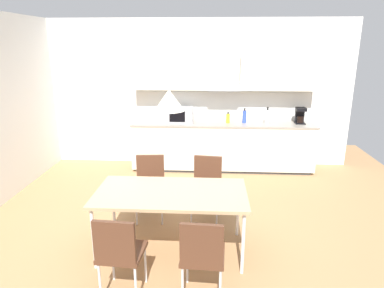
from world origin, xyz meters
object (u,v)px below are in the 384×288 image
object	(u,v)px
dining_table	(171,195)
chair_far_left	(150,181)
bottle_yellow	(228,118)
microwave	(180,115)
coffee_maker	(300,115)
chair_far_right	(207,182)
bottle_white	(267,117)
chair_near_right	(202,252)
chair_near_left	(119,249)
bottle_blue	(244,117)
pendant_lamp	(169,100)

from	to	relation	value
dining_table	chair_far_left	xyz separation A→B (m)	(-0.39, 0.82, -0.17)
dining_table	bottle_yellow	bearing A→B (deg)	74.91
microwave	bottle_yellow	size ratio (longest dim) A/B	2.27
coffee_maker	chair_far_right	xyz separation A→B (m)	(-1.69, -2.02, -0.53)
bottle_white	dining_table	size ratio (longest dim) A/B	0.18
chair_near_right	chair_far_right	distance (m)	1.64
chair_near_right	chair_far_left	bearing A→B (deg)	115.02
microwave	chair_near_left	world-z (taller)	microwave
bottle_yellow	bottle_blue	xyz separation A→B (m)	(0.31, 0.04, 0.03)
dining_table	chair_near_left	bearing A→B (deg)	-115.29
coffee_maker	chair_far_left	distance (m)	3.24
bottle_yellow	chair_far_left	bearing A→B (deg)	-120.11
bottle_blue	chair_far_left	xyz separation A→B (m)	(-1.45, -2.00, -0.50)
microwave	chair_near_right	xyz separation A→B (m)	(0.52, -3.63, -0.52)
microwave	dining_table	world-z (taller)	microwave
bottle_yellow	chair_far_left	world-z (taller)	bottle_yellow
coffee_maker	chair_far_right	bearing A→B (deg)	-130.00
pendant_lamp	dining_table	bearing A→B (deg)	-122.01
dining_table	chair_near_right	size ratio (longest dim) A/B	1.95
coffee_maker	chair_far_right	size ratio (longest dim) A/B	0.34
bottle_blue	chair_near_right	world-z (taller)	bottle_blue
bottle_yellow	dining_table	distance (m)	2.90
coffee_maker	pendant_lamp	world-z (taller)	pendant_lamp
coffee_maker	pendant_lamp	distance (m)	3.59
coffee_maker	chair_near_right	size ratio (longest dim) A/B	0.34
bottle_blue	chair_far_right	distance (m)	2.17
chair_near_right	chair_far_right	world-z (taller)	same
chair_near_left	chair_far_right	world-z (taller)	same
bottle_blue	chair_near_left	size ratio (longest dim) A/B	0.32
bottle_white	chair_near_right	size ratio (longest dim) A/B	0.35
chair_far_right	bottle_blue	bearing A→B (deg)	71.59
bottle_blue	chair_far_right	size ratio (longest dim) A/B	0.32
bottle_blue	chair_far_right	bearing A→B (deg)	-108.41
bottle_yellow	chair_near_right	bearing A→B (deg)	-95.92
pendant_lamp	coffee_maker	bearing A→B (deg)	53.69
microwave	chair_near_left	size ratio (longest dim) A/B	0.55
chair_far_left	chair_near_right	distance (m)	1.81
bottle_yellow	pendant_lamp	bearing A→B (deg)	-105.09
bottle_blue	chair_near_right	size ratio (longest dim) A/B	0.32
bottle_blue	chair_near_right	bearing A→B (deg)	-100.59
pendant_lamp	chair_near_left	bearing A→B (deg)	-115.29
bottle_blue	pendant_lamp	bearing A→B (deg)	-110.54
dining_table	chair_near_left	xyz separation A→B (m)	(-0.39, -0.82, -0.17)
chair_far_right	coffee_maker	bearing A→B (deg)	50.00
chair_near_right	chair_near_left	distance (m)	0.76
bottle_yellow	pendant_lamp	size ratio (longest dim) A/B	0.66
dining_table	chair_near_right	world-z (taller)	chair_near_right
dining_table	chair_near_right	distance (m)	0.92
bottle_white	dining_table	bearing A→B (deg)	-117.87
pendant_lamp	microwave	bearing A→B (deg)	93.01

